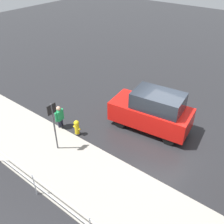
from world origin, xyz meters
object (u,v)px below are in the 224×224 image
moving_hatchback (152,111)px  fire_hydrant (77,128)px  pedestrian (59,116)px  sign_post (53,121)px

moving_hatchback → fire_hydrant: bearing=45.7°
fire_hydrant → moving_hatchback: bearing=-134.3°
moving_hatchback → pedestrian: size_ratio=3.34×
fire_hydrant → sign_post: (-0.03, 1.30, 1.18)m
moving_hatchback → fire_hydrant: size_ratio=5.09×
moving_hatchback → sign_post: 4.72m
moving_hatchback → pedestrian: (3.65, 2.72, -0.34)m
moving_hatchback → fire_hydrant: (2.57, 2.64, -0.63)m
moving_hatchback → sign_post: size_ratio=1.70×
pedestrian → sign_post: 1.87m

